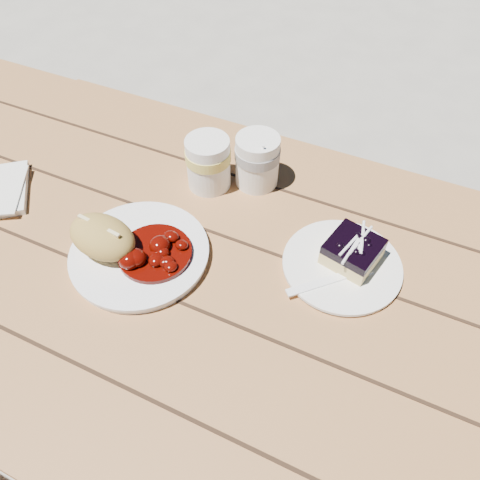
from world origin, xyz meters
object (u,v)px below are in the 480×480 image
at_px(main_plate, 140,254).
at_px(second_cup, 208,163).
at_px(blueberry_cake, 353,251).
at_px(dessert_plate, 342,266).
at_px(coffee_cup, 257,161).
at_px(bread_roll, 102,237).
at_px(picnic_table, 181,305).

distance_m(main_plate, second_cup, 0.23).
relative_size(main_plate, blueberry_cake, 2.39).
bearing_deg(dessert_plate, second_cup, 162.95).
xyz_separation_m(main_plate, coffee_cup, (0.11, 0.27, 0.05)).
relative_size(bread_roll, second_cup, 1.18).
bearing_deg(picnic_table, second_cup, 97.53).
height_order(main_plate, dessert_plate, main_plate).
bearing_deg(blueberry_cake, second_cup, 178.93).
bearing_deg(coffee_cup, second_cup, -151.11).
distance_m(dessert_plate, blueberry_cake, 0.03).
xyz_separation_m(picnic_table, coffee_cup, (0.06, 0.24, 0.22)).
relative_size(picnic_table, blueberry_cake, 20.04).
relative_size(main_plate, bread_roll, 1.89).
xyz_separation_m(picnic_table, second_cup, (-0.03, 0.20, 0.22)).
bearing_deg(dessert_plate, blueberry_cake, 56.31).
bearing_deg(bread_roll, coffee_cup, 60.69).
bearing_deg(picnic_table, dessert_plate, 19.93).
distance_m(main_plate, blueberry_cake, 0.37).
relative_size(main_plate, dessert_plate, 1.19).
bearing_deg(dessert_plate, main_plate, -158.79).
xyz_separation_m(picnic_table, blueberry_cake, (0.29, 0.12, 0.19)).
distance_m(picnic_table, second_cup, 0.29).
bearing_deg(coffee_cup, picnic_table, -103.48).
height_order(coffee_cup, second_cup, same).
distance_m(picnic_table, dessert_plate, 0.34).
relative_size(picnic_table, dessert_plate, 9.97).
bearing_deg(coffee_cup, blueberry_cake, -28.32).
bearing_deg(bread_roll, second_cup, 72.15).
bearing_deg(second_cup, bread_roll, -107.85).
bearing_deg(second_cup, dessert_plate, -17.05).
relative_size(blueberry_cake, second_cup, 0.93).
xyz_separation_m(blueberry_cake, coffee_cup, (-0.23, 0.13, 0.02)).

